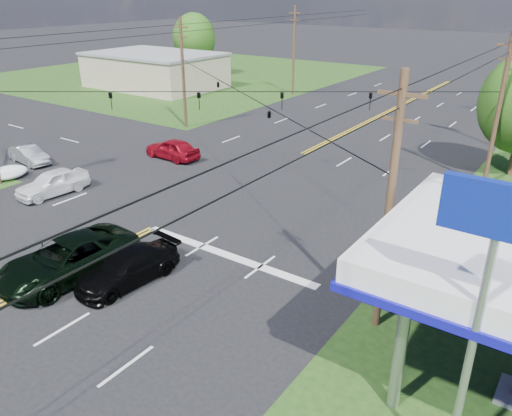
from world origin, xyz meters
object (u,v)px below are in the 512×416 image
Objects in this scene: suv_black at (128,267)px; polesign_se at (491,258)px; pickup_white at (53,183)px; pole_ne at (499,110)px; pole_left_far at (294,50)px; pole_nw at (183,72)px; tree_far_l at (194,38)px; sedan_silver at (29,155)px; pole_se at (389,206)px; pickup_dkgreen at (68,258)px; retail_nw at (155,71)px.

polesign_se is (14.00, -1.73, 5.79)m from suv_black.
pole_ne is at bearing 43.44° from pickup_white.
pole_ne is 0.95× the size of pole_left_far.
pole_nw is at bearing 142.52° from polesign_se.
tree_far_l is 2.23× the size of sedan_silver.
pole_se reaches higher than suv_black.
sedan_silver is at bearing 172.69° from pole_se.
pole_ne is 2.13× the size of pickup_white.
pickup_dkgreen is 17.68m from sedan_silver.
retail_nw is at bearing 139.73° from suv_black.
retail_nw is 3.33× the size of suv_black.
pickup_dkgreen reaches higher than suv_black.
tree_far_l is (-19.00, 23.00, 0.28)m from pole_nw.
tree_far_l reaches higher than polesign_se.
polesign_se is at bearing -1.23° from suv_black.
pole_se is at bearing 2.50° from pickup_white.
pickup_white is at bearing -82.94° from pole_left_far.
suv_black is at bearing -104.93° from sedan_silver.
pole_se is at bearing -90.00° from pole_ne.
retail_nw is 1.68× the size of pole_ne.
pole_se reaches higher than tree_far_l.
pole_nw is 0.95× the size of pole_left_far.
pickup_white is at bearing 165.50° from suv_black.
pole_se is 1.00× the size of pole_nw.
pole_se is at bearing 23.16° from pickup_dkgreen.
retail_nw is 21.60m from pole_nw.
pole_left_far is at bearing 143.84° from pole_ne.
pole_left_far is 33.76m from sedan_silver.
pole_se is at bearing -35.79° from retail_nw.
suv_black is at bearing -15.15° from pickup_white.
retail_nw is at bearing 163.18° from pole_ne.
retail_nw reaches higher than suv_black.
pickup_dkgreen is (13.50, -41.43, -4.30)m from pole_left_far.
pole_left_far is at bearing 102.22° from pickup_white.
pickup_dkgreen is at bearing 178.01° from polesign_se.
pole_left_far reaches higher than suv_black.
retail_nw is 1.60× the size of pole_left_far.
pole_left_far is at bearing -11.89° from tree_far_l.
suv_black is at bearing -46.08° from retail_nw.
retail_nw is 36.91m from pickup_white.
sedan_silver is (16.76, -37.38, -4.55)m from tree_far_l.
pole_se is 28.79m from sedan_silver.
polesign_se reaches higher than retail_nw.
pole_nw is at bearing -50.44° from tree_far_l.
pickup_white is 0.55× the size of polesign_se.
suv_black is (2.50, 1.15, -0.17)m from pickup_dkgreen.
pickup_white is 1.14× the size of sedan_silver.
pole_ne is (43.00, -13.00, 2.92)m from retail_nw.
pole_se is 2.13× the size of pickup_white.
pole_ne is 1.52× the size of pickup_dkgreen.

